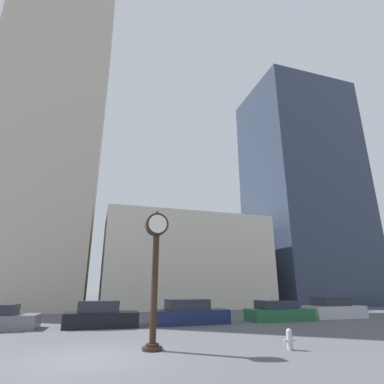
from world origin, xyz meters
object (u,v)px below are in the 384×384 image
car_navy (190,313)px  car_silver (334,309)px  car_black (101,316)px  fire_hydrant_near (290,339)px  street_clock (155,262)px  car_green (278,312)px

car_navy → car_silver: size_ratio=1.09×
car_black → car_silver: bearing=4.0°
car_black → fire_hydrant_near: 10.55m
car_black → fire_hydrant_near: size_ratio=5.74×
car_navy → fire_hydrant_near: bearing=-84.3°
car_navy → fire_hydrant_near: size_ratio=6.55×
street_clock → fire_hydrant_near: size_ratio=7.18×
car_silver → fire_hydrant_near: (-9.95, -8.96, -0.25)m
car_green → car_silver: 4.86m
street_clock → car_navy: bearing=63.5°
street_clock → car_navy: 8.35m
fire_hydrant_near → car_navy: bearing=97.2°
street_clock → car_black: size_ratio=1.25×
street_clock → car_green: size_ratio=1.16×
car_black → car_green: (11.35, 0.11, -0.05)m
car_green → fire_hydrant_near: car_green is taller
car_navy → fire_hydrant_near: car_navy is taller
fire_hydrant_near → car_silver: bearing=42.0°
car_black → car_navy: car_navy is taller
car_green → car_silver: size_ratio=1.04×
car_black → car_silver: 16.20m
car_black → car_green: car_black is taller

